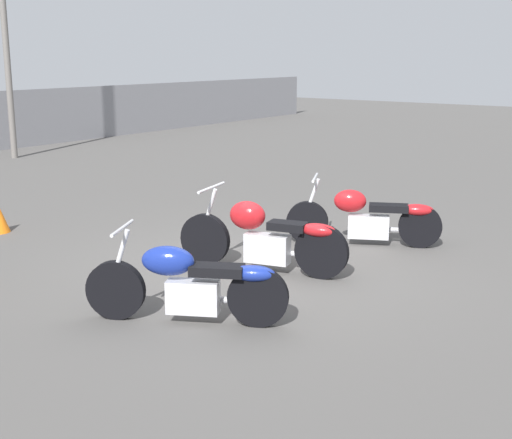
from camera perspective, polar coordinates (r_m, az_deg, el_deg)
ground_plane at (r=9.04m, az=-0.35°, el=-3.96°), size 60.00×60.00×0.00m
motorcycle_slot_0 at (r=7.19m, az=-5.31°, el=-5.09°), size 1.12×1.88×0.98m
motorcycle_slot_1 at (r=8.82m, az=0.63°, el=-1.35°), size 0.85×2.18×1.03m
motorcycle_slot_2 at (r=10.16m, az=8.85°, el=0.20°), size 1.13×2.00×0.97m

